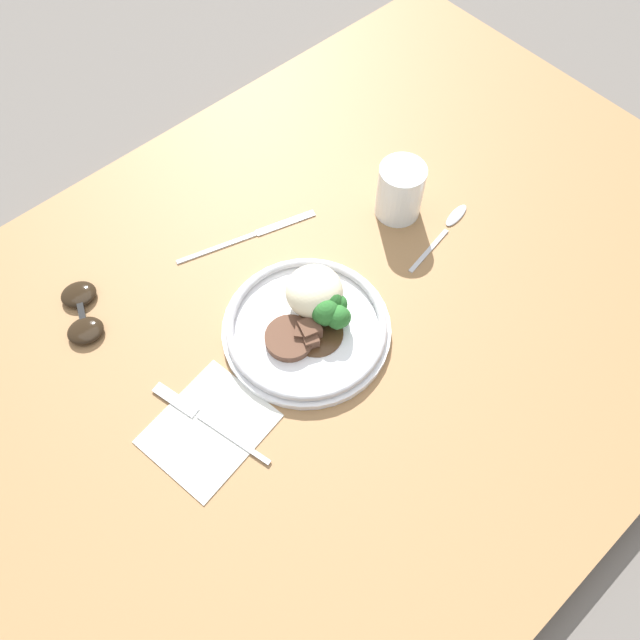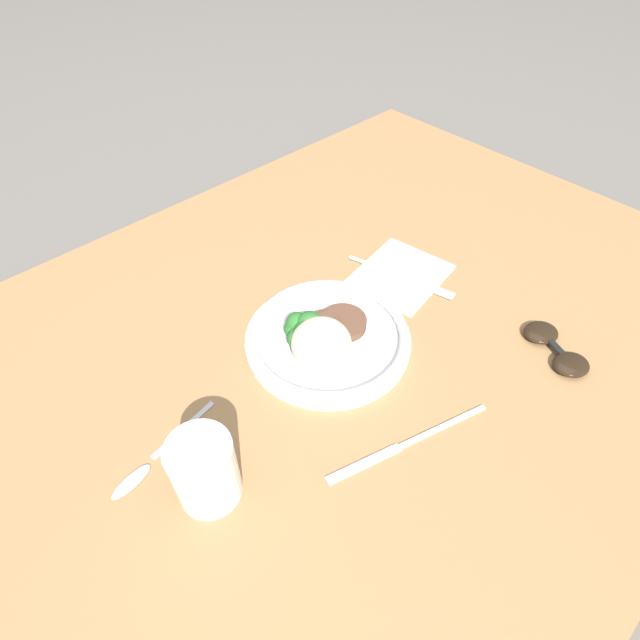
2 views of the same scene
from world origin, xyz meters
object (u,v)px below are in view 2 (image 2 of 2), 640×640
object	(u,v)px
plate	(325,338)
knife	(404,445)
spoon	(144,466)
juice_glass	(206,473)
fork	(410,280)
sunglasses	(556,348)

from	to	relation	value
plate	knife	bearing A→B (deg)	77.72
spoon	juice_glass	bearing A→B (deg)	108.26
fork	knife	bearing A→B (deg)	-66.52
knife	sunglasses	world-z (taller)	sunglasses
plate	knife	size ratio (longest dim) A/B	1.07
fork	plate	bearing A→B (deg)	-102.33
plate	juice_glass	bearing A→B (deg)	15.08
plate	spoon	world-z (taller)	plate
sunglasses	knife	bearing A→B (deg)	11.78
knife	spoon	xyz separation A→B (m)	(0.25, -0.20, 0.00)
fork	sunglasses	xyz separation A→B (m)	(-0.03, 0.24, 0.00)
sunglasses	juice_glass	bearing A→B (deg)	3.16
juice_glass	knife	bearing A→B (deg)	150.73
plate	juice_glass	distance (m)	0.26
plate	juice_glass	world-z (taller)	juice_glass
fork	knife	size ratio (longest dim) A/B	0.84
spoon	fork	bearing A→B (deg)	169.73
plate	spoon	size ratio (longest dim) A/B	1.49
fork	sunglasses	size ratio (longest dim) A/B	1.56
plate	spoon	bearing A→B (deg)	-2.62
juice_glass	knife	size ratio (longest dim) A/B	0.42
plate	fork	bearing A→B (deg)	-177.65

